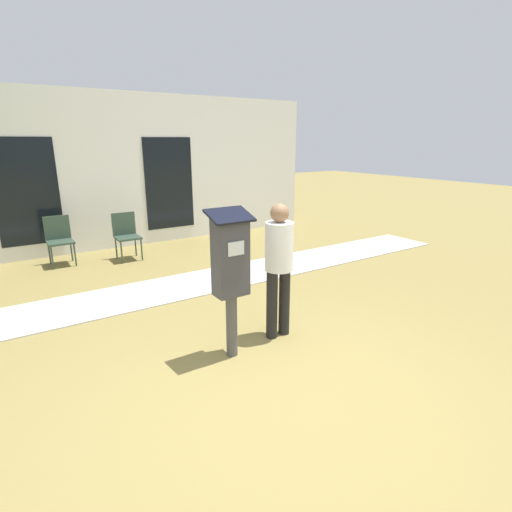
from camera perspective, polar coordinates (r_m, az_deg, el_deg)
The scene contains 7 objects.
ground_plane at distance 3.86m, azimuth 3.96°, elevation -19.30°, with size 40.00×40.00×0.00m, color olive.
sidewalk at distance 6.34m, azimuth -13.45°, elevation -4.82°, with size 12.00×1.10×0.02m.
building_facade at distance 8.96m, azimuth -21.21°, elevation 11.06°, with size 10.00×0.26×3.20m.
parking_meter at distance 4.06m, azimuth -3.66°, elevation -1.33°, with size 0.44×0.31×1.59m.
person_standing at distance 4.52m, azimuth 3.29°, elevation -0.67°, with size 0.32×0.32×1.58m.
outdoor_chair_left at distance 8.22m, azimuth -26.32°, elevation 2.52°, with size 0.44×0.44×0.90m.
outdoor_chair_middle at distance 8.12m, azimuth -18.08°, elevation 3.26°, with size 0.44×0.44×0.90m.
Camera 1 is at (-1.93, -2.48, 2.24)m, focal length 28.00 mm.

